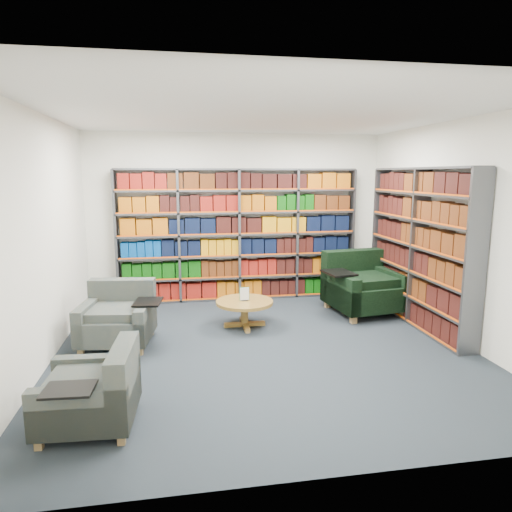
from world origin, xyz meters
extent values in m
cube|color=black|center=(0.00, 0.00, -0.01)|extent=(5.00, 5.00, 0.01)
cube|color=white|center=(0.00, 0.00, 2.80)|extent=(5.00, 5.00, 0.01)
cube|color=white|center=(0.00, 2.50, 1.40)|extent=(5.00, 0.01, 2.80)
cube|color=white|center=(0.00, -2.50, 1.40)|extent=(5.00, 0.01, 2.80)
cube|color=white|center=(-2.50, 0.00, 1.40)|extent=(0.01, 5.00, 2.80)
cube|color=white|center=(2.50, 0.00, 1.40)|extent=(0.01, 5.00, 2.80)
cube|color=#47494F|center=(0.00, 2.34, 1.10)|extent=(4.00, 0.28, 2.20)
cube|color=silver|center=(0.00, 2.47, 1.10)|extent=(4.00, 0.02, 2.20)
cube|color=#D84C0A|center=(0.00, 2.21, 1.10)|extent=(4.00, 0.01, 2.20)
cube|color=maroon|center=(0.00, 2.34, 0.18)|extent=(3.88, 0.21, 0.29)
cube|color=#073B06|center=(0.00, 2.34, 0.54)|extent=(3.88, 0.21, 0.29)
cube|color=navy|center=(0.00, 2.34, 0.91)|extent=(3.88, 0.21, 0.29)
cube|color=#984B08|center=(0.00, 2.34, 1.28)|extent=(3.88, 0.21, 0.29)
cube|color=#984B08|center=(0.00, 2.34, 1.64)|extent=(3.88, 0.21, 0.29)
cube|color=maroon|center=(0.00, 2.34, 2.01)|extent=(3.88, 0.21, 0.29)
cube|color=#47494F|center=(2.34, 0.60, 1.10)|extent=(0.28, 2.50, 2.20)
cube|color=silver|center=(2.47, 0.60, 1.10)|extent=(0.02, 2.50, 2.20)
cube|color=#D84C0A|center=(2.21, 0.60, 1.10)|extent=(0.02, 2.50, 2.20)
cube|color=#461E09|center=(2.34, 0.60, 0.18)|extent=(0.21, 2.38, 0.29)
cube|color=black|center=(2.34, 0.60, 0.54)|extent=(0.21, 2.38, 0.29)
cube|color=black|center=(2.34, 0.60, 0.91)|extent=(0.21, 2.38, 0.29)
cube|color=black|center=(2.34, 0.60, 1.28)|extent=(0.21, 2.38, 0.29)
cube|color=black|center=(2.34, 0.60, 1.64)|extent=(0.21, 2.38, 0.29)
cube|color=black|center=(2.34, 0.60, 2.01)|extent=(0.21, 2.38, 0.29)
cube|color=#041B33|center=(-1.80, 0.42, 0.24)|extent=(0.95, 0.95, 0.30)
cube|color=#041B33|center=(-1.76, 0.75, 0.43)|extent=(0.86, 0.30, 0.68)
cube|color=#041B33|center=(-2.15, 0.47, 0.32)|extent=(0.24, 0.86, 0.45)
cube|color=#041B33|center=(-1.45, 0.38, 0.32)|extent=(0.24, 0.86, 0.45)
cube|color=black|center=(-1.41, 0.32, 0.56)|extent=(0.37, 0.45, 0.02)
cube|color=olive|center=(-2.19, 0.12, 0.05)|extent=(0.07, 0.07, 0.09)
cube|color=olive|center=(-1.50, 0.03, 0.05)|extent=(0.07, 0.07, 0.09)
cube|color=olive|center=(-2.10, 0.81, 0.05)|extent=(0.07, 0.07, 0.09)
cube|color=olive|center=(-1.41, 0.72, 0.05)|extent=(0.07, 0.07, 0.09)
cube|color=black|center=(1.80, 1.18, 0.29)|extent=(1.15, 1.15, 0.36)
cube|color=black|center=(1.75, 1.57, 0.52)|extent=(1.04, 0.36, 0.81)
cube|color=black|center=(1.38, 1.12, 0.38)|extent=(0.30, 1.03, 0.54)
cube|color=black|center=(2.22, 1.24, 0.38)|extent=(0.30, 1.03, 0.54)
cube|color=black|center=(1.33, 1.05, 0.68)|extent=(0.45, 0.54, 0.03)
cube|color=olive|center=(1.45, 0.71, 0.06)|extent=(0.09, 0.09, 0.11)
cube|color=olive|center=(2.27, 0.82, 0.06)|extent=(0.09, 0.09, 0.11)
cube|color=olive|center=(1.33, 1.53, 0.06)|extent=(0.09, 0.09, 0.11)
cube|color=olive|center=(2.15, 1.65, 0.06)|extent=(0.09, 0.09, 0.11)
cube|color=#041B33|center=(-1.80, -1.49, 0.22)|extent=(0.81, 0.81, 0.27)
cube|color=#041B33|center=(-1.50, -1.51, 0.39)|extent=(0.22, 0.78, 0.61)
cube|color=#041B33|center=(-1.78, -1.16, 0.29)|extent=(0.77, 0.17, 0.41)
cube|color=#041B33|center=(-1.82, -1.81, 0.29)|extent=(0.77, 0.17, 0.41)
cube|color=black|center=(-1.86, -1.85, 0.51)|extent=(0.39, 0.31, 0.02)
cube|color=olive|center=(-2.10, -1.15, 0.04)|extent=(0.06, 0.06, 0.09)
cube|color=olive|center=(-2.13, -1.78, 0.04)|extent=(0.06, 0.06, 0.09)
cube|color=olive|center=(-1.47, -1.19, 0.04)|extent=(0.06, 0.06, 0.09)
cube|color=olive|center=(-1.50, -1.82, 0.04)|extent=(0.06, 0.06, 0.09)
cylinder|color=olive|center=(-0.12, 0.83, 0.36)|extent=(0.80, 0.80, 0.04)
cylinder|color=olive|center=(-0.12, 0.83, 0.18)|extent=(0.11, 0.11, 0.32)
cube|color=olive|center=(-0.12, 0.83, 0.04)|extent=(0.58, 0.07, 0.05)
cube|color=olive|center=(-0.12, 0.83, 0.04)|extent=(0.07, 0.58, 0.05)
cube|color=black|center=(-0.12, 0.83, 0.38)|extent=(0.09, 0.04, 0.01)
cube|color=white|center=(-0.12, 0.83, 0.48)|extent=(0.12, 0.01, 0.18)
cube|color=#145926|center=(-0.12, 0.83, 0.48)|extent=(0.14, 0.00, 0.19)
camera|label=1|loc=(-1.01, -5.27, 2.12)|focal=32.00mm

